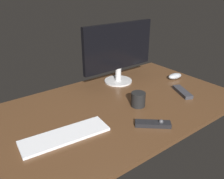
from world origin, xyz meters
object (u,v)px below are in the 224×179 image
at_px(coffee_mug, 138,99).
at_px(tv_remote, 182,92).
at_px(monitor, 119,50).
at_px(media_remote, 153,124).
at_px(computer_mouse, 175,76).
at_px(keyboard, 65,136).

bearing_deg(coffee_mug, tv_remote, -8.54).
bearing_deg(monitor, coffee_mug, -111.00).
xyz_separation_m(media_remote, coffee_mug, (0.08, 0.20, 0.03)).
bearing_deg(tv_remote, computer_mouse, -15.48).
bearing_deg(media_remote, computer_mouse, 71.51).
bearing_deg(tv_remote, monitor, 51.66).
distance_m(computer_mouse, media_remote, 0.66).
bearing_deg(tv_remote, media_remote, 134.00).
height_order(monitor, tv_remote, monitor).
distance_m(keyboard, computer_mouse, 0.97).
relative_size(keyboard, coffee_mug, 4.94).
xyz_separation_m(monitor, coffee_mug, (-0.13, -0.34, -0.19)).
height_order(computer_mouse, tv_remote, computer_mouse).
bearing_deg(media_remote, tv_remote, 60.58).
distance_m(monitor, media_remote, 0.62).
bearing_deg(computer_mouse, keyboard, -165.25).
bearing_deg(keyboard, tv_remote, 3.31).
bearing_deg(monitor, media_remote, -111.48).
height_order(keyboard, computer_mouse, computer_mouse).
distance_m(computer_mouse, tv_remote, 0.25).
relative_size(media_remote, tv_remote, 0.92).
xyz_separation_m(media_remote, tv_remote, (0.41, 0.15, -0.00)).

